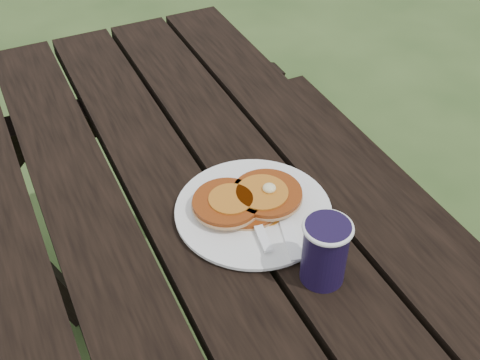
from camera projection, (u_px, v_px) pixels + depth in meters
name	position (u px, v px, depth m)	size (l,w,h in m)	color
plate	(253.00, 211.00, 1.03)	(0.26, 0.26, 0.01)	white
pancake_stack	(248.00, 199.00, 1.03)	(0.19, 0.13, 0.04)	#8E3910
knife	(285.00, 220.00, 1.01)	(0.02, 0.18, 0.01)	white
fork	(259.00, 227.00, 0.99)	(0.03, 0.16, 0.01)	white
coffee_cup	(325.00, 249.00, 0.89)	(0.08, 0.08, 0.11)	black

